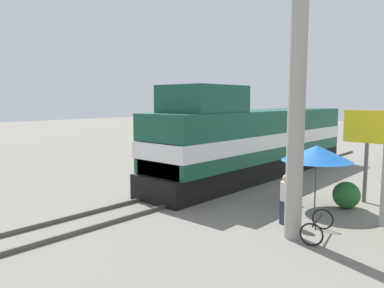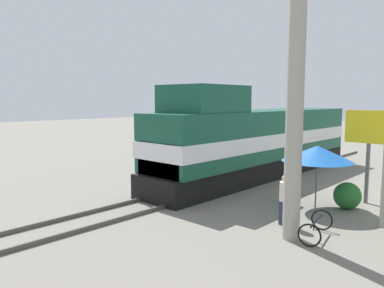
{
  "view_description": "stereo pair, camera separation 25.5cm",
  "coord_description": "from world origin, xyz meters",
  "px_view_note": "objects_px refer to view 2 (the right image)",
  "views": [
    {
      "loc": [
        10.58,
        -11.99,
        4.05
      ],
      "look_at": [
        1.2,
        -1.53,
        2.38
      ],
      "focal_mm": 35.0,
      "sensor_mm": 36.0,
      "label": 1
    },
    {
      "loc": [
        10.77,
        -11.82,
        4.05
      ],
      "look_at": [
        1.2,
        -1.53,
        2.38
      ],
      "focal_mm": 35.0,
      "sensor_mm": 36.0,
      "label": 2
    }
  ],
  "objects_px": {
    "billboard_sign": "(369,134)",
    "vendor_umbrella": "(317,154)",
    "utility_pole": "(296,57)",
    "person_bystander": "(285,198)",
    "locomotive": "(256,141)",
    "bicycle": "(316,227)"
  },
  "relations": [
    {
      "from": "billboard_sign",
      "to": "bicycle",
      "type": "height_order",
      "value": "billboard_sign"
    },
    {
      "from": "locomotive",
      "to": "person_bystander",
      "type": "height_order",
      "value": "locomotive"
    },
    {
      "from": "vendor_umbrella",
      "to": "billboard_sign",
      "type": "xyz_separation_m",
      "value": [
        1.14,
        2.06,
        0.65
      ]
    },
    {
      "from": "locomotive",
      "to": "bicycle",
      "type": "relative_size",
      "value": 8.9
    },
    {
      "from": "utility_pole",
      "to": "person_bystander",
      "type": "relative_size",
      "value": 6.27
    },
    {
      "from": "billboard_sign",
      "to": "locomotive",
      "type": "bearing_deg",
      "value": 168.29
    },
    {
      "from": "locomotive",
      "to": "bicycle",
      "type": "height_order",
      "value": "locomotive"
    },
    {
      "from": "locomotive",
      "to": "billboard_sign",
      "type": "xyz_separation_m",
      "value": [
        5.99,
        -1.24,
        0.8
      ]
    },
    {
      "from": "utility_pole",
      "to": "billboard_sign",
      "type": "relative_size",
      "value": 2.84
    },
    {
      "from": "utility_pole",
      "to": "bicycle",
      "type": "height_order",
      "value": "utility_pole"
    },
    {
      "from": "vendor_umbrella",
      "to": "utility_pole",
      "type": "bearing_deg",
      "value": -76.37
    },
    {
      "from": "billboard_sign",
      "to": "vendor_umbrella",
      "type": "bearing_deg",
      "value": -119.0
    },
    {
      "from": "utility_pole",
      "to": "person_bystander",
      "type": "distance_m",
      "value": 4.49
    },
    {
      "from": "vendor_umbrella",
      "to": "billboard_sign",
      "type": "bearing_deg",
      "value": 61.0
    },
    {
      "from": "person_bystander",
      "to": "bicycle",
      "type": "bearing_deg",
      "value": -18.15
    },
    {
      "from": "utility_pole",
      "to": "bicycle",
      "type": "xyz_separation_m",
      "value": [
        0.52,
        0.53,
        -4.88
      ]
    },
    {
      "from": "utility_pole",
      "to": "bicycle",
      "type": "relative_size",
      "value": 6.02
    },
    {
      "from": "utility_pole",
      "to": "locomotive",
      "type": "bearing_deg",
      "value": 130.19
    },
    {
      "from": "utility_pole",
      "to": "billboard_sign",
      "type": "xyz_separation_m",
      "value": [
        0.31,
        5.49,
        -2.49
      ]
    },
    {
      "from": "locomotive",
      "to": "billboard_sign",
      "type": "height_order",
      "value": "locomotive"
    },
    {
      "from": "locomotive",
      "to": "bicycle",
      "type": "bearing_deg",
      "value": -44.95
    },
    {
      "from": "locomotive",
      "to": "person_bystander",
      "type": "xyz_separation_m",
      "value": [
        4.93,
        -5.78,
        -1.04
      ]
    }
  ]
}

